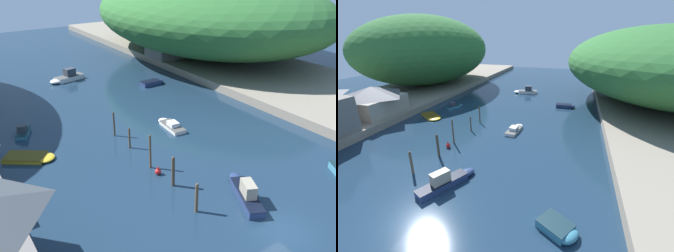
% 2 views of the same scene
% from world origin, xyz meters
% --- Properties ---
extents(water_surface, '(130.00, 130.00, 0.00)m').
position_xyz_m(water_surface, '(0.00, 30.00, 0.00)').
color(water_surface, '#192D42').
rests_on(water_surface, ground).
extents(right_bank, '(22.00, 120.00, 1.20)m').
position_xyz_m(right_bank, '(27.49, 30.00, 0.60)').
color(right_bank, gray).
rests_on(right_bank, ground).
extents(hillside_right, '(38.32, 53.65, 14.82)m').
position_xyz_m(hillside_right, '(28.59, 44.56, 8.61)').
color(hillside_right, '#2D662D').
rests_on(hillside_right, right_bank).
extents(right_bank_cottage, '(7.37, 6.58, 4.55)m').
position_xyz_m(right_bank_cottage, '(19.70, 44.97, 3.55)').
color(right_bank_cottage, slate).
rests_on(right_bank_cottage, right_bank).
extents(boat_red_skiff, '(1.93, 5.03, 0.91)m').
position_xyz_m(boat_red_skiff, '(3.45, 20.13, 0.29)').
color(boat_red_skiff, silver).
rests_on(boat_red_skiff, water_surface).
extents(boat_far_right_bank, '(6.13, 3.19, 1.93)m').
position_xyz_m(boat_far_right_bank, '(-0.47, 44.69, 0.57)').
color(boat_far_right_bank, white).
rests_on(boat_far_right_bank, water_surface).
extents(boat_yellow_tender, '(5.31, 4.64, 0.43)m').
position_xyz_m(boat_yellow_tender, '(-12.56, 21.49, 0.21)').
color(boat_yellow_tender, gold).
rests_on(boat_yellow_tender, water_surface).
extents(boat_near_quay, '(3.99, 6.39, 1.84)m').
position_xyz_m(boat_near_quay, '(0.73, 4.92, 0.55)').
color(boat_near_quay, navy).
rests_on(boat_near_quay, water_surface).
extents(boat_small_dinghy, '(2.70, 4.02, 1.24)m').
position_xyz_m(boat_small_dinghy, '(-11.62, 28.12, 0.37)').
color(boat_small_dinghy, teal).
rests_on(boat_small_dinghy, water_surface).
extents(boat_moored_right, '(3.87, 1.70, 0.70)m').
position_xyz_m(boat_moored_right, '(10.26, 35.09, 0.35)').
color(boat_moored_right, navy).
rests_on(boat_moored_right, water_surface).
extents(mooring_post_nearest, '(0.27, 0.27, 2.67)m').
position_xyz_m(mooring_post_nearest, '(-3.95, 5.55, 1.34)').
color(mooring_post_nearest, brown).
rests_on(mooring_post_nearest, water_surface).
extents(mooring_post_second, '(0.30, 0.30, 2.95)m').
position_xyz_m(mooring_post_second, '(-3.38, 9.65, 1.48)').
color(mooring_post_second, '#4C3D2D').
rests_on(mooring_post_second, water_surface).
extents(mooring_post_middle, '(0.22, 0.22, 3.53)m').
position_xyz_m(mooring_post_middle, '(-3.44, 13.41, 1.77)').
color(mooring_post_middle, brown).
rests_on(mooring_post_middle, water_surface).
extents(mooring_post_fourth, '(0.22, 0.22, 2.36)m').
position_xyz_m(mooring_post_fourth, '(-3.13, 18.15, 1.19)').
color(mooring_post_fourth, brown).
rests_on(mooring_post_fourth, water_surface).
extents(mooring_post_farthest, '(0.21, 0.21, 2.94)m').
position_xyz_m(mooring_post_farthest, '(-3.16, 21.71, 1.48)').
color(mooring_post_farthest, '#4C3D2D').
rests_on(mooring_post_farthest, water_surface).
extents(channel_buoy_near, '(0.59, 0.59, 0.89)m').
position_xyz_m(channel_buoy_near, '(-3.48, 11.99, 0.35)').
color(channel_buoy_near, red).
rests_on(channel_buoy_near, water_surface).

